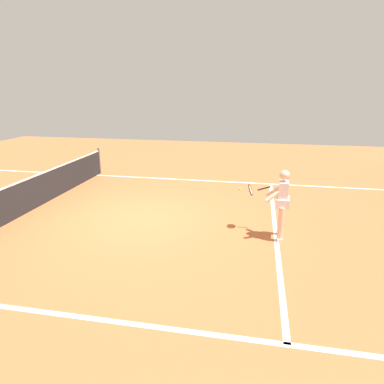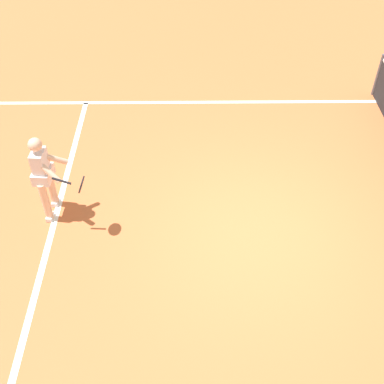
% 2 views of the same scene
% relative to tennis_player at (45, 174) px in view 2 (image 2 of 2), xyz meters
% --- Properties ---
extents(ground_plane, '(25.69, 25.69, 0.00)m').
position_rel_tennis_player_xyz_m(ground_plane, '(0.52, 3.41, -0.85)').
color(ground_plane, '#C66638').
extents(service_line_marking, '(7.78, 0.10, 0.01)m').
position_rel_tennis_player_xyz_m(service_line_marking, '(0.52, 0.05, -0.84)').
color(service_line_marking, white).
rests_on(service_line_marking, ground).
extents(sideline_left_marking, '(0.10, 17.76, 0.01)m').
position_rel_tennis_player_xyz_m(sideline_left_marking, '(-3.37, 3.41, -0.84)').
color(sideline_left_marking, white).
rests_on(sideline_left_marking, ground).
extents(tennis_player, '(0.81, 0.92, 1.55)m').
position_rel_tennis_player_xyz_m(tennis_player, '(0.00, 0.00, 0.00)').
color(tennis_player, beige).
rests_on(tennis_player, ground).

